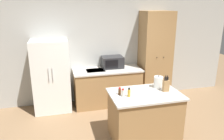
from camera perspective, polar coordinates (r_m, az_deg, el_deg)
name	(u,v)px	position (r m, az deg, el deg)	size (l,w,h in m)	color
wall_back	(99,50)	(5.53, -3.46, 5.12)	(7.20, 0.06, 2.60)	#B2B2AD
refrigerator	(51,76)	(5.22, -15.56, -1.52)	(0.82, 0.67, 1.67)	white
back_counter	(107,86)	(5.46, -1.21, -4.32)	(1.66, 0.70, 0.90)	#9E7547
pantry_cabinet	(155,56)	(5.71, 11.18, 3.48)	(0.75, 0.59, 2.27)	#9E7547
kitchen_island	(144,116)	(4.15, 8.39, -11.73)	(1.26, 0.85, 0.90)	#9E7547
microwave	(112,62)	(5.42, 0.07, 2.08)	(0.52, 0.39, 0.28)	#232326
knife_block	(166,85)	(4.08, 13.91, -3.92)	(0.11, 0.07, 0.30)	#9E7547
spice_bottle_tall_dark	(123,93)	(3.76, 2.86, -5.96)	(0.05, 0.05, 0.14)	beige
spice_bottle_short_red	(129,93)	(3.75, 4.48, -5.90)	(0.05, 0.05, 0.16)	gold
spice_bottle_amber_oil	(120,91)	(3.83, 2.02, -5.57)	(0.05, 0.05, 0.13)	#563319
kettle	(158,82)	(4.22, 12.01, -3.11)	(0.17, 0.17, 0.24)	white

